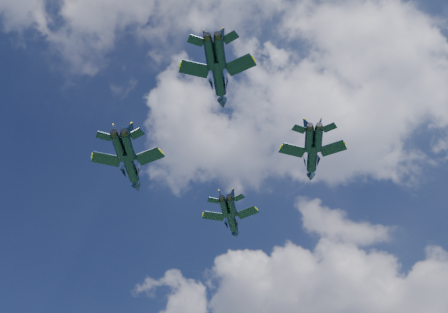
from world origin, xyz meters
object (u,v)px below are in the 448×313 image
Objects in this scene: jet_left at (131,168)px; jet_right at (312,159)px; jet_slot at (219,79)px; jet_lead at (232,221)px.

jet_left is 29.30m from jet_right.
jet_slot is (18.66, -10.74, 2.50)m from jet_left.
jet_right is at bearing -45.67° from jet_lead.
jet_right is (18.00, -13.57, -1.28)m from jet_lead.
jet_lead is at bearing 92.65° from jet_slot.
jet_right reaches higher than jet_left.
jet_lead is at bearing 53.32° from jet_left.
jet_lead reaches higher than jet_slot.
jet_lead is 0.90× the size of jet_left.
jet_slot reaches higher than jet_left.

